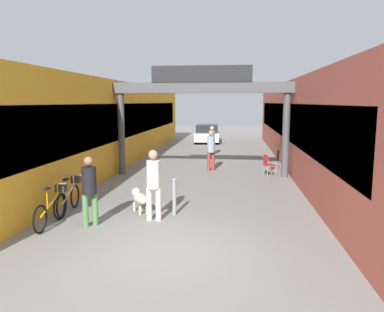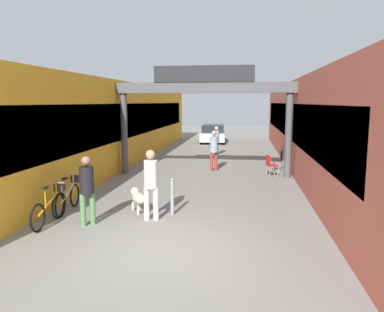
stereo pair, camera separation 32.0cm
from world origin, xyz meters
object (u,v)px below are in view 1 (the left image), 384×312
object	(u,v)px
dog_on_leash	(140,198)
bicycle_orange_nearest	(52,207)
bollard_post_metal	(174,196)
cafe_chair_red_nearer	(268,163)
pedestrian_carrying_crate	(211,148)
pedestrian_companion	(89,187)
pedestrian_with_dog	(153,180)
bicycle_silver_second	(70,196)
pedestrian_elderly_walking	(212,139)
parked_car_white	(207,134)
cafe_chair_black_farther	(275,159)

from	to	relation	value
dog_on_leash	bicycle_orange_nearest	xyz separation A→B (m)	(-1.86, -1.31, 0.04)
bollard_post_metal	dog_on_leash	bearing A→B (deg)	169.17
dog_on_leash	cafe_chair_red_nearer	size ratio (longest dim) A/B	0.96
pedestrian_carrying_crate	dog_on_leash	bearing A→B (deg)	-103.57
pedestrian_companion	bicycle_orange_nearest	world-z (taller)	pedestrian_companion
pedestrian_companion	pedestrian_carrying_crate	bearing A→B (deg)	72.49
pedestrian_with_dog	bicycle_orange_nearest	size ratio (longest dim) A/B	1.07
dog_on_leash	bicycle_silver_second	distance (m)	1.92
pedestrian_with_dog	pedestrian_companion	xyz separation A→B (m)	(-1.44, -0.60, -0.07)
pedestrian_elderly_walking	dog_on_leash	world-z (taller)	pedestrian_elderly_walking
pedestrian_elderly_walking	parked_car_white	bearing A→B (deg)	96.41
pedestrian_with_dog	dog_on_leash	bearing A→B (deg)	128.00
bollard_post_metal	pedestrian_companion	bearing A→B (deg)	-149.41
bicycle_orange_nearest	cafe_chair_red_nearer	xyz separation A→B (m)	(5.79, 6.67, 0.10)
bicycle_orange_nearest	cafe_chair_red_nearer	size ratio (longest dim) A/B	1.90
pedestrian_carrying_crate	pedestrian_elderly_walking	distance (m)	4.83
pedestrian_companion	bicycle_orange_nearest	bearing A→B (deg)	-179.70
pedestrian_elderly_walking	cafe_chair_red_nearer	world-z (taller)	pedestrian_elderly_walking
pedestrian_carrying_crate	bicycle_orange_nearest	distance (m)	8.49
cafe_chair_red_nearer	cafe_chair_black_farther	bearing A→B (deg)	72.30
pedestrian_with_dog	parked_car_white	bearing A→B (deg)	90.06
bicycle_orange_nearest	cafe_chair_red_nearer	bearing A→B (deg)	49.08
pedestrian_carrying_crate	cafe_chair_black_farther	bearing A→B (deg)	5.74
cafe_chair_black_farther	pedestrian_carrying_crate	bearing A→B (deg)	-174.26
bicycle_silver_second	cafe_chair_black_farther	distance (m)	9.34
pedestrian_elderly_walking	bollard_post_metal	bearing A→B (deg)	-91.54
cafe_chair_black_farther	parked_car_white	size ratio (longest dim) A/B	0.22
cafe_chair_red_nearer	parked_car_white	bearing A→B (deg)	104.90
pedestrian_elderly_walking	bicycle_orange_nearest	bearing A→B (deg)	-104.12
bollard_post_metal	cafe_chair_black_farther	world-z (taller)	bollard_post_metal
pedestrian_elderly_walking	pedestrian_with_dog	bearing A→B (deg)	-93.60
pedestrian_carrying_crate	bicycle_orange_nearest	size ratio (longest dim) A/B	1.04
bicycle_orange_nearest	bicycle_silver_second	xyz separation A→B (m)	(-0.04, 1.10, 0.00)
pedestrian_elderly_walking	dog_on_leash	xyz separation A→B (m)	(-1.30, -11.26, -0.54)
pedestrian_carrying_crate	parked_car_white	world-z (taller)	pedestrian_carrying_crate
pedestrian_with_dog	bicycle_orange_nearest	distance (m)	2.56
cafe_chair_red_nearer	pedestrian_carrying_crate	bearing A→B (deg)	155.66
pedestrian_carrying_crate	bollard_post_metal	distance (m)	6.67
parked_car_white	bollard_post_metal	bearing A→B (deg)	-88.55
pedestrian_carrying_crate	bicycle_orange_nearest	world-z (taller)	pedestrian_carrying_crate
pedestrian_carrying_crate	dog_on_leash	size ratio (longest dim) A/B	2.06
pedestrian_carrying_crate	dog_on_leash	world-z (taller)	pedestrian_carrying_crate
pedestrian_elderly_walking	cafe_chair_black_farther	xyz separation A→B (m)	(3.06, -4.54, -0.39)
dog_on_leash	bicycle_silver_second	bearing A→B (deg)	-173.72
pedestrian_with_dog	parked_car_white	distance (m)	18.84
dog_on_leash	bollard_post_metal	distance (m)	1.02
bicycle_silver_second	bicycle_orange_nearest	bearing A→B (deg)	-87.66
bicycle_silver_second	cafe_chair_black_farther	size ratio (longest dim) A/B	1.90
pedestrian_with_dog	cafe_chair_red_nearer	xyz separation A→B (m)	(3.38, 6.07, -0.51)
parked_car_white	bicycle_silver_second	bearing A→B (deg)	-97.56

